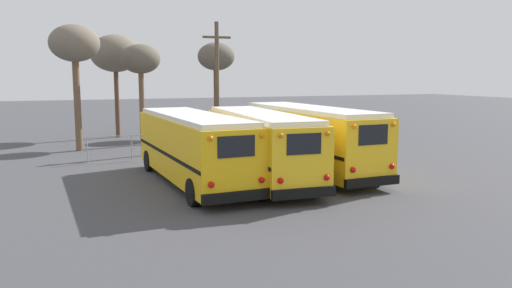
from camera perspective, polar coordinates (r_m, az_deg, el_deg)
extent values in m
plane|color=#424247|center=(23.30, -0.59, -3.63)|extent=(160.00, 160.00, 0.00)
cube|color=yellow|center=(21.55, -7.20, -0.37)|extent=(2.95, 10.00, 2.45)
cube|color=white|center=(21.40, -7.26, 3.15)|extent=(2.74, 9.59, 0.20)
cube|color=black|center=(17.13, -2.19, -6.01)|extent=(2.53, 0.32, 0.36)
cube|color=black|center=(16.82, -2.25, -0.30)|extent=(1.36, 0.10, 0.74)
sphere|color=red|center=(16.69, -5.14, -4.67)|extent=(0.22, 0.22, 0.22)
sphere|color=orange|center=(16.42, -5.21, 0.65)|extent=(0.18, 0.18, 0.18)
sphere|color=red|center=(17.37, 0.65, -4.14)|extent=(0.22, 0.22, 0.22)
sphere|color=orange|center=(17.11, 0.66, 0.97)|extent=(0.18, 0.18, 0.18)
cube|color=black|center=(21.25, -10.41, -1.05)|extent=(0.50, 9.68, 0.14)
cube|color=black|center=(21.97, -4.09, -0.65)|extent=(0.50, 9.68, 0.14)
cylinder|color=black|center=(24.92, -12.18, -1.87)|extent=(0.33, 1.02, 1.01)
cylinder|color=black|center=(25.49, -7.10, -1.54)|extent=(0.33, 1.02, 1.01)
cylinder|color=black|center=(17.99, -7.23, -5.49)|extent=(0.33, 1.02, 1.01)
cylinder|color=black|center=(18.77, -0.46, -4.86)|extent=(0.33, 1.02, 1.01)
cube|color=yellow|center=(22.04, 0.42, -0.12)|extent=(2.92, 9.83, 2.48)
cube|color=white|center=(21.89, 0.42, 3.36)|extent=(2.71, 9.44, 0.20)
cube|color=black|center=(17.74, 5.48, -5.60)|extent=(2.41, 0.34, 0.36)
cube|color=black|center=(17.44, 5.52, 0.00)|extent=(1.30, 0.11, 0.74)
sphere|color=red|center=(17.29, 2.82, -4.22)|extent=(0.22, 0.22, 0.22)
sphere|color=orange|center=(17.03, 2.86, 0.98)|extent=(0.18, 0.18, 0.18)
sphere|color=red|center=(17.98, 8.10, -3.82)|extent=(0.22, 0.22, 0.22)
sphere|color=orange|center=(17.73, 8.20, 1.19)|extent=(0.18, 0.18, 0.18)
cube|color=black|center=(21.72, -2.56, -0.74)|extent=(0.58, 9.50, 0.14)
cube|color=black|center=(22.47, 3.30, -0.46)|extent=(0.58, 9.50, 0.14)
cylinder|color=black|center=(25.28, -4.52, -1.62)|extent=(0.34, 0.99, 0.98)
cylinder|color=black|center=(25.88, 0.21, -1.38)|extent=(0.34, 0.99, 0.98)
cylinder|color=black|center=(18.57, 0.69, -5.06)|extent=(0.34, 0.99, 0.98)
cylinder|color=black|center=(19.38, 6.87, -4.57)|extent=(0.34, 0.99, 0.98)
cube|color=yellow|center=(24.03, 6.07, 0.65)|extent=(2.80, 10.07, 2.61)
cube|color=white|center=(23.90, 6.12, 3.99)|extent=(2.59, 9.66, 0.20)
cube|color=black|center=(20.06, 13.15, -4.20)|extent=(2.51, 0.29, 0.36)
cube|color=black|center=(19.78, 13.27, 1.03)|extent=(1.35, 0.08, 0.78)
sphere|color=red|center=(19.42, 11.03, -2.92)|extent=(0.22, 0.22, 0.22)
sphere|color=orange|center=(19.18, 11.16, 1.99)|extent=(0.18, 0.18, 0.18)
sphere|color=red|center=(20.50, 15.28, -2.49)|extent=(0.22, 0.22, 0.22)
sphere|color=orange|center=(20.28, 15.45, 2.16)|extent=(0.18, 0.18, 0.18)
cube|color=black|center=(23.48, 3.43, 0.03)|extent=(0.37, 9.78, 0.14)
cube|color=black|center=(24.69, 8.56, 0.34)|extent=(0.37, 9.78, 0.14)
cylinder|color=black|center=(26.96, 0.04, -1.01)|extent=(0.31, 0.98, 0.97)
cylinder|color=black|center=(27.95, 4.35, -0.72)|extent=(0.31, 0.98, 0.97)
cylinder|color=black|center=(20.51, 8.33, -3.91)|extent=(0.31, 0.98, 0.97)
cylinder|color=black|center=(21.79, 13.47, -3.35)|extent=(0.31, 0.98, 0.97)
cylinder|color=brown|center=(31.88, -4.46, 6.64)|extent=(0.26, 0.26, 7.96)
cube|color=brown|center=(31.96, -4.52, 12.07)|extent=(1.80, 0.14, 0.14)
cylinder|color=brown|center=(34.23, -12.90, 4.08)|extent=(0.34, 0.34, 5.01)
ellipsoid|color=#5B5447|center=(34.18, -13.06, 9.46)|extent=(2.58, 2.58, 1.93)
cylinder|color=brown|center=(32.59, -19.74, 4.29)|extent=(0.40, 0.40, 5.75)
ellipsoid|color=#6B6051|center=(32.61, -20.04, 10.79)|extent=(3.00, 3.00, 2.25)
cylinder|color=brown|center=(39.18, -4.52, 4.92)|extent=(0.43, 0.43, 5.31)
ellipsoid|color=#5B5447|center=(39.16, -4.58, 9.95)|extent=(2.86, 2.86, 2.14)
cylinder|color=brown|center=(39.00, -15.60, 4.60)|extent=(0.34, 0.34, 5.25)
ellipsoid|color=#6B6051|center=(38.99, -15.80, 9.94)|extent=(3.67, 3.67, 2.75)
cylinder|color=#939399|center=(27.82, -18.72, -0.71)|extent=(0.06, 0.06, 1.40)
cylinder|color=#939399|center=(28.02, -14.01, -0.47)|extent=(0.06, 0.06, 1.40)
cylinder|color=#939399|center=(28.40, -9.41, -0.23)|extent=(0.06, 0.06, 1.40)
cylinder|color=#939399|center=(28.96, -4.95, 0.00)|extent=(0.06, 0.06, 1.40)
cylinder|color=#939399|center=(29.69, -0.69, 0.23)|extent=(0.06, 0.06, 1.40)
cylinder|color=#939399|center=(30.58, 3.35, 0.43)|extent=(0.06, 0.06, 1.40)
cylinder|color=#939399|center=(31.60, 7.14, 0.63)|extent=(0.06, 0.06, 1.40)
cylinder|color=#939399|center=(28.87, -4.97, 1.38)|extent=(13.81, 0.04, 0.04)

